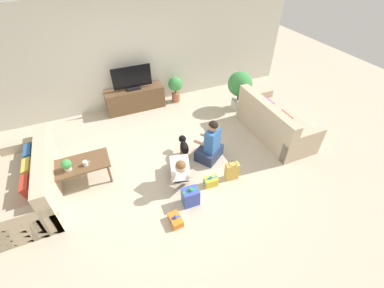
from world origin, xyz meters
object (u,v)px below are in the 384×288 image
object	(u,v)px
coffee_table	(79,166)
tabletop_plant	(66,165)
sofa_left	(32,184)
tv	(132,79)
tv_console	(135,99)
potted_plant_corner_right	(240,86)
person_sitting	(210,145)
dog	(184,146)
mug	(86,163)
gift_box_c	(211,181)
sofa_right	(274,123)
person_kneeling	(179,169)
gift_bag_a	(232,171)
potted_plant_back_right	(175,86)
gift_box_a	(190,197)
gift_box_b	(176,220)

from	to	relation	value
coffee_table	tabletop_plant	size ratio (longest dim) A/B	4.71
sofa_left	tv	size ratio (longest dim) A/B	1.96
tv_console	potted_plant_corner_right	size ratio (longest dim) A/B	1.46
person_sitting	potted_plant_corner_right	bearing A→B (deg)	-170.78
dog	tv_console	bearing A→B (deg)	-66.21
mug	gift_box_c	bearing A→B (deg)	-24.44
sofa_right	coffee_table	distance (m)	4.07
person_kneeling	mug	size ratio (longest dim) A/B	6.46
gift_bag_a	potted_plant_back_right	bearing A→B (deg)	89.66
tv	gift_box_c	world-z (taller)	tv
sofa_left	dog	bearing A→B (deg)	89.64
person_kneeling	person_sitting	bearing A→B (deg)	37.89
coffee_table	tabletop_plant	world-z (taller)	tabletop_plant
coffee_table	tv	bearing A→B (deg)	54.29
sofa_left	person_sitting	distance (m)	3.21
gift_bag_a	sofa_left	bearing A→B (deg)	163.99
coffee_table	gift_box_a	xyz separation A→B (m)	(1.62, -1.22, -0.24)
dog	gift_box_b	distance (m)	1.61
tv	mug	bearing A→B (deg)	-122.16
sofa_right	gift_box_c	world-z (taller)	sofa_right
tv_console	tabletop_plant	xyz separation A→B (m)	(-1.66, -2.18, 0.29)
potted_plant_back_right	potted_plant_corner_right	size ratio (longest dim) A/B	0.70
dog	mug	world-z (taller)	mug
sofa_right	mug	xyz separation A→B (m)	(-3.93, 0.10, 0.19)
sofa_left	mug	world-z (taller)	sofa_left
sofa_left	person_sitting	size ratio (longest dim) A/B	2.00
tv_console	potted_plant_corner_right	distance (m)	2.63
tv	gift_box_a	size ratio (longest dim) A/B	2.45
sofa_left	person_kneeling	bearing A→B (deg)	74.82
gift_box_b	tabletop_plant	bearing A→B (deg)	135.43
gift_box_c	potted_plant_back_right	bearing A→B (deg)	81.51
sofa_left	tv	distance (m)	3.15
tv_console	dog	distance (m)	2.19
tv	gift_box_c	xyz separation A→B (m)	(0.62, -3.08, -0.73)
tv_console	potted_plant_corner_right	xyz separation A→B (m)	(2.41, -1.01, 0.34)
tv_console	tabletop_plant	size ratio (longest dim) A/B	6.46
coffee_table	gift_box_a	size ratio (longest dim) A/B	2.73
sofa_right	tv_console	xyz separation A→B (m)	(-2.56, 2.28, -0.03)
coffee_table	dog	bearing A→B (deg)	-1.49
tv_console	person_sitting	world-z (taller)	person_sitting
sofa_right	gift_bag_a	xyz separation A→B (m)	(-1.51, -0.79, -0.13)
sofa_left	gift_bag_a	world-z (taller)	sofa_left
sofa_right	gift_bag_a	size ratio (longest dim) A/B	4.98
dog	person_sitting	bearing A→B (deg)	159.07
person_kneeling	tv_console	bearing A→B (deg)	106.78
gift_bag_a	gift_box_c	bearing A→B (deg)	-179.46
tv	mug	world-z (taller)	tv
potted_plant_corner_right	person_kneeling	bearing A→B (deg)	-142.14
tv_console	gift_bag_a	world-z (taller)	tv_console
gift_box_c	tabletop_plant	bearing A→B (deg)	158.37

